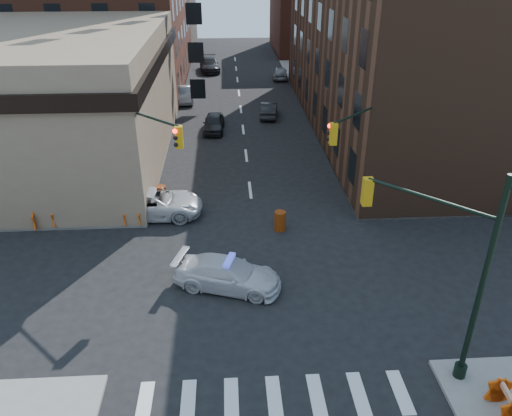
{
  "coord_description": "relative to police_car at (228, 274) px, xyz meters",
  "views": [
    {
      "loc": [
        -1.38,
        -19.05,
        14.03
      ],
      "look_at": [
        -0.03,
        3.33,
        2.2
      ],
      "focal_mm": 35.0,
      "sensor_mm": 36.0,
      "label": 1
    }
  ],
  "objects": [
    {
      "name": "filler_ne",
      "position": [
        15.54,
        58.25,
        5.28
      ],
      "size": [
        16.0,
        16.0,
        12.0
      ],
      "primitive_type": "cube",
      "color": "#59291C",
      "rests_on": "ground"
    },
    {
      "name": "parked_car_wfar",
      "position": [
        -3.96,
        31.29,
        0.02
      ],
      "size": [
        1.9,
        4.55,
        1.46
      ],
      "primitive_type": "imported",
      "rotation": [
        0.0,
        0.0,
        0.08
      ],
      "color": "gray",
      "rests_on": "ground"
    },
    {
      "name": "signal_pole_se",
      "position": [
        7.57,
        -5.27,
        3.9
      ],
      "size": [
        5.4,
        5.27,
        8.0
      ],
      "rotation": [
        0.0,
        0.0,
        2.36
      ],
      "color": "black",
      "rests_on": "sidewalk_se"
    },
    {
      "name": "barrel_bank",
      "position": [
        -3.96,
        8.86,
        -0.17
      ],
      "size": [
        0.76,
        0.76,
        1.08
      ],
      "primitive_type": "cylinder",
      "rotation": [
        0.0,
        0.0,
        0.31
      ],
      "color": "#C94709",
      "rests_on": "ground"
    },
    {
      "name": "pedestrian_a",
      "position": [
        -6.43,
        7.09,
        0.39
      ],
      "size": [
        0.74,
        0.52,
        1.91
      ],
      "primitive_type": "imported",
      "rotation": [
        0.0,
        0.0,
        -0.1
      ],
      "color": "black",
      "rests_on": "sidewalk_nw"
    },
    {
      "name": "signal_pole_ne",
      "position": [
        7.37,
        5.61,
        3.62
      ],
      "size": [
        3.67,
        3.58,
        8.0
      ],
      "rotation": [
        0.0,
        0.0,
        -2.36
      ],
      "color": "black",
      "rests_on": "sidewalk_ne"
    },
    {
      "name": "sidewalk_nw",
      "position": [
        -21.46,
        33.0,
        -0.64
      ],
      "size": [
        34.0,
        54.5,
        0.15
      ],
      "primitive_type": "cube",
      "color": "gray",
      "rests_on": "ground"
    },
    {
      "name": "parked_car_efar",
      "position": [
        6.59,
        40.44,
        -0.01
      ],
      "size": [
        1.99,
        4.26,
        1.41
      ],
      "primitive_type": "imported",
      "rotation": [
        0.0,
        0.0,
        3.06
      ],
      "color": "gray",
      "rests_on": "ground"
    },
    {
      "name": "barrel_road",
      "position": [
        2.93,
        5.07,
        -0.15
      ],
      "size": [
        0.67,
        0.67,
        1.13
      ],
      "primitive_type": "cylinder",
      "rotation": [
        0.0,
        0.0,
        -0.06
      ],
      "color": "#D93F0A",
      "rests_on": "ground"
    },
    {
      "name": "tree_ne_far",
      "position": [
        9.04,
        34.25,
        2.77
      ],
      "size": [
        3.0,
        3.0,
        4.85
      ],
      "color": "black",
      "rests_on": "sidewalk_ne"
    },
    {
      "name": "pedestrian_c",
      "position": [
        -10.59,
        7.81,
        0.44
      ],
      "size": [
        1.25,
        0.71,
        2.02
      ],
      "primitive_type": "imported",
      "rotation": [
        0.0,
        0.0,
        0.19
      ],
      "color": "black",
      "rests_on": "sidewalk_nw"
    },
    {
      "name": "sidewalk_ne",
      "position": [
        24.54,
        33.0,
        -0.64
      ],
      "size": [
        34.0,
        54.5,
        0.15
      ],
      "primitive_type": "cube",
      "color": "gray",
      "rests_on": "ground"
    },
    {
      "name": "barricade_se_a",
      "position": [
        9.09,
        -7.75,
        -0.07
      ],
      "size": [
        0.75,
        1.36,
        0.99
      ],
      "primitive_type": null,
      "rotation": [
        0.0,
        0.0,
        1.5
      ],
      "color": "#DC400A",
      "rests_on": "sidewalk_se"
    },
    {
      "name": "tree_ne_near",
      "position": [
        9.04,
        26.25,
        2.77
      ],
      "size": [
        3.0,
        3.0,
        4.85
      ],
      "color": "black",
      "rests_on": "sidewalk_ne"
    },
    {
      "name": "barricade_nw_b",
      "position": [
        -10.1,
        5.95,
        -0.07
      ],
      "size": [
        1.42,
        0.93,
        0.98
      ],
      "primitive_type": null,
      "rotation": [
        0.0,
        0.0,
        0.23
      ],
      "color": "red",
      "rests_on": "sidewalk_nw"
    },
    {
      "name": "signal_pole_nw",
      "position": [
        -4.32,
        5.59,
        3.62
      ],
      "size": [
        3.58,
        3.67,
        8.0
      ],
      "rotation": [
        0.0,
        0.0,
        -0.79
      ],
      "color": "black",
      "rests_on": "sidewalk_nw"
    },
    {
      "name": "bank_building",
      "position": [
        -15.46,
        16.75,
        3.78
      ],
      "size": [
        22.0,
        22.0,
        9.0
      ],
      "primitive_type": "cube",
      "color": "#887459",
      "rests_on": "ground"
    },
    {
      "name": "parked_car_wdeep",
      "position": [
        -1.79,
        44.99,
        0.1
      ],
      "size": [
        2.83,
        5.81,
        1.63
      ],
      "primitive_type": "imported",
      "rotation": [
        0.0,
        0.0,
        0.1
      ],
      "color": "black",
      "rests_on": "ground"
    },
    {
      "name": "parked_car_wnear",
      "position": [
        -0.96,
        22.01,
        0.0
      ],
      "size": [
        1.94,
        4.31,
        1.44
      ],
      "primitive_type": "imported",
      "rotation": [
        0.0,
        0.0,
        -0.06
      ],
      "color": "black",
      "rests_on": "ground"
    },
    {
      "name": "police_car",
      "position": [
        0.0,
        0.0,
        0.0
      ],
      "size": [
        5.3,
        3.39,
        1.43
      ],
      "primitive_type": "imported",
      "rotation": [
        0.0,
        0.0,
        1.27
      ],
      "color": "silver",
      "rests_on": "ground"
    },
    {
      "name": "parked_car_enear",
      "position": [
        4.04,
        25.75,
        -0.04
      ],
      "size": [
        1.95,
        4.22,
        1.34
      ],
      "primitive_type": "imported",
      "rotation": [
        0.0,
        0.0,
        3.01
      ],
      "color": "black",
      "rests_on": "ground"
    },
    {
      "name": "commercial_row_ne",
      "position": [
        14.54,
        22.75,
        6.28
      ],
      "size": [
        14.0,
        34.0,
        14.0
      ],
      "primitive_type": "cube",
      "color": "#4A2C1D",
      "rests_on": "ground"
    },
    {
      "name": "ground",
      "position": [
        1.54,
        0.25,
        -0.72
      ],
      "size": [
        140.0,
        140.0,
        0.0
      ],
      "primitive_type": "plane",
      "color": "black",
      "rests_on": "ground"
    },
    {
      "name": "pedestrian_b",
      "position": [
        -6.76,
        6.25,
        0.36
      ],
      "size": [
        1.01,
        0.85,
        1.85
      ],
      "primitive_type": "imported",
      "rotation": [
        0.0,
        0.0,
        -0.18
      ],
      "color": "black",
      "rests_on": "sidewalk_nw"
    },
    {
      "name": "pickup",
      "position": [
        -4.26,
        7.18,
        0.08
      ],
      "size": [
        5.8,
        2.76,
        1.6
      ],
      "primitive_type": "imported",
      "rotation": [
        0.0,
        0.0,
        1.55
      ],
      "color": "silver",
      "rests_on": "ground"
    },
    {
      "name": "barricade_nw_a",
      "position": [
        -5.25,
        5.95,
        -0.16
      ],
      "size": [
        1.08,
        0.55,
        0.81
      ],
      "primitive_type": null,
      "rotation": [
        0.0,
        0.0,
        -0.01
      ],
      "color": "#D35609",
      "rests_on": "sidewalk_nw"
    }
  ]
}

